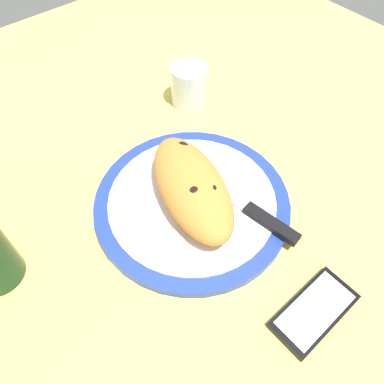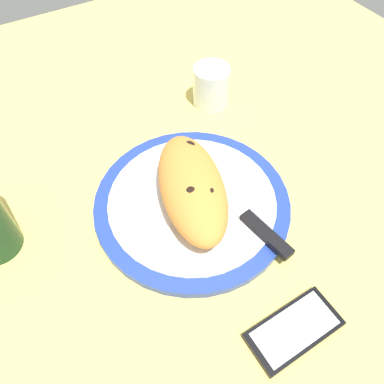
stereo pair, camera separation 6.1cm
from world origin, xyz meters
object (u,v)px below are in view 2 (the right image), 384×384
Objects in this scene: plate at (192,203)px; knife at (253,222)px; calzone at (192,186)px; water_glass at (211,88)px; smartphone at (294,330)px; fork at (157,218)px.

plate is 10.72cm from knife.
calzone is 1.09× the size of knife.
water_glass is at bearing 141.21° from calzone.
knife reaches higher than smartphone.
plate is 2.49× the size of smartphone.
water_glass is at bearing 132.37° from fork.
calzone is (-0.26, 0.12, 4.28)cm from plate.
calzone is at bearing -177.31° from smartphone.
knife is at bearing 164.42° from smartphone.
smartphone is at bearing -15.58° from knife.
calzone is 25.55cm from smartphone.
calzone is at bearing -148.59° from knife.
knife is (8.94, 5.74, 1.45)cm from plate.
plate is at bearing -147.29° from knife.
knife is (8.54, 12.47, 0.30)cm from fork.
calzone is at bearing -38.79° from water_glass.
smartphone is (25.10, 1.18, -4.61)cm from calzone.
knife reaches higher than plate.
fork is at bearing -84.53° from calzone.
calzone is 7.56cm from fork.
knife is at bearing 31.41° from calzone.
fork is at bearing -161.80° from smartphone.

